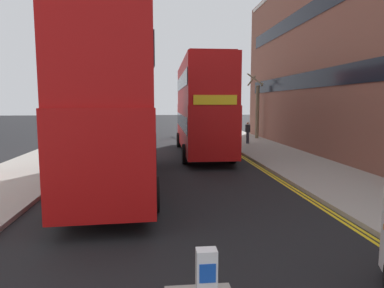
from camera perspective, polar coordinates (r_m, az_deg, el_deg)
sidewalk_right at (r=17.89m, az=17.81°, el=-3.35°), size 4.00×80.00×0.14m
sidewalk_left at (r=17.42m, az=-25.45°, el=-3.96°), size 4.00×80.00×0.14m
kerb_line_outer at (r=15.31m, az=13.56°, el=-5.16°), size 0.10×56.00×0.01m
kerb_line_inner at (r=15.26m, az=12.99°, el=-5.18°), size 0.10×56.00×0.01m
double_decker_bus_away at (r=13.00m, az=-12.69°, el=6.19°), size 3.16×10.91×5.64m
double_decker_bus_oncoming at (r=20.91m, az=1.64°, el=6.56°), size 2.92×10.84×5.64m
pedestrian_far at (r=25.64m, az=9.33°, el=1.96°), size 0.34×0.22×1.62m
street_tree_mid at (r=29.65m, az=10.91°, el=6.03°), size 1.91×1.95×5.51m
street_tree_far at (r=39.75m, az=4.27°, el=6.08°), size 1.44×1.61×5.36m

